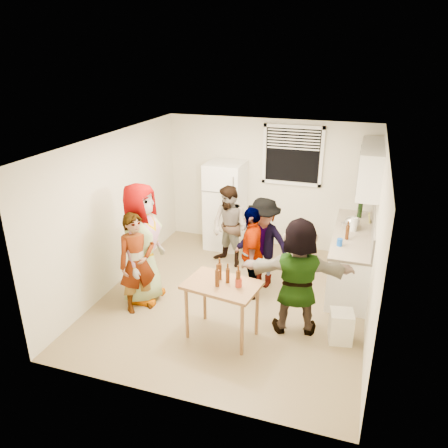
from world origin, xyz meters
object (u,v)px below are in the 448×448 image
(guest_grey, at_px, (146,298))
(guest_orange, at_px, (294,329))
(wine_bottle, at_px, (359,217))
(beer_bottle_counter, at_px, (347,239))
(kettle, at_px, (352,228))
(guest_back_left, at_px, (229,264))
(beer_bottle_table, at_px, (228,282))
(red_cup, at_px, (239,287))
(trash_bin, at_px, (341,325))
(refrigerator, at_px, (225,205))
(guest_black, at_px, (250,295))
(blue_cup, at_px, (339,246))
(guest_stripe, at_px, (141,308))
(serving_table, at_px, (222,335))
(guest_back_right, at_px, (261,284))

(guest_grey, relative_size, guest_orange, 1.14)
(wine_bottle, distance_m, beer_bottle_counter, 1.08)
(kettle, distance_m, guest_back_left, 2.27)
(beer_bottle_table, relative_size, red_cup, 1.69)
(trash_bin, relative_size, beer_bottle_table, 2.16)
(beer_bottle_table, bearing_deg, beer_bottle_counter, 51.15)
(guest_orange, bearing_deg, kettle, -119.95)
(refrigerator, height_order, guest_grey, refrigerator)
(wine_bottle, relative_size, guest_black, 0.22)
(red_cup, bearing_deg, beer_bottle_table, 160.30)
(kettle, height_order, blue_cup, kettle)
(guest_stripe, bearing_deg, guest_back_left, 15.86)
(red_cup, distance_m, guest_back_left, 2.39)
(beer_bottle_counter, distance_m, guest_grey, 3.31)
(red_cup, relative_size, guest_orange, 0.07)
(wine_bottle, relative_size, serving_table, 0.35)
(guest_orange, bearing_deg, serving_table, 14.42)
(beer_bottle_counter, xyz_separation_m, guest_black, (-1.37, -0.64, -0.90))
(refrigerator, bearing_deg, guest_grey, -104.19)
(guest_grey, xyz_separation_m, guest_black, (1.56, 0.61, 0.00))
(blue_cup, xyz_separation_m, guest_orange, (-0.46, -1.05, -0.90))
(wine_bottle, height_order, guest_stripe, wine_bottle)
(serving_table, relative_size, guest_back_left, 0.65)
(refrigerator, xyz_separation_m, serving_table, (0.88, -2.85, -0.85))
(wine_bottle, distance_m, guest_grey, 3.96)
(trash_bin, distance_m, guest_back_left, 2.72)
(guest_grey, bearing_deg, serving_table, -111.49)
(refrigerator, distance_m, red_cup, 3.07)
(red_cup, distance_m, guest_grey, 1.96)
(guest_grey, bearing_deg, kettle, -60.39)
(guest_back_left, bearing_deg, kettle, 28.96)
(trash_bin, bearing_deg, guest_back_right, 139.73)
(wine_bottle, relative_size, guest_stripe, 0.22)
(beer_bottle_table, bearing_deg, trash_bin, 12.85)
(serving_table, relative_size, guest_grey, 0.51)
(guest_back_right, bearing_deg, trash_bin, -25.20)
(kettle, xyz_separation_m, wine_bottle, (0.10, 0.57, 0.00))
(beer_bottle_counter, bearing_deg, guest_grey, -156.98)
(refrigerator, distance_m, trash_bin, 3.51)
(refrigerator, relative_size, red_cup, 14.11)
(refrigerator, bearing_deg, beer_bottle_table, -71.36)
(blue_cup, height_order, red_cup, blue_cup)
(beer_bottle_counter, relative_size, guest_black, 0.15)
(guest_stripe, bearing_deg, kettle, -14.54)
(guest_back_left, bearing_deg, beer_bottle_counter, 14.89)
(beer_bottle_table, bearing_deg, kettle, 57.10)
(refrigerator, height_order, serving_table, refrigerator)
(beer_bottle_table, height_order, guest_black, beer_bottle_table)
(red_cup, bearing_deg, guest_back_right, 91.69)
(beer_bottle_table, xyz_separation_m, guest_black, (0.03, 1.10, -0.81))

